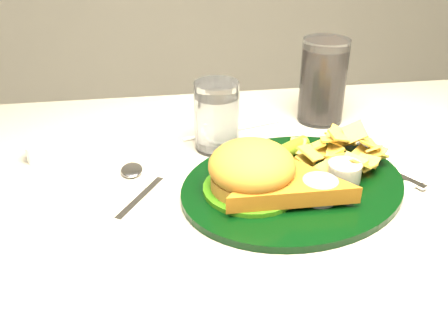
# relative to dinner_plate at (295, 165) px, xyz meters

# --- Properties ---
(dinner_plate) EXTENTS (0.45, 0.42, 0.08)m
(dinner_plate) POSITION_rel_dinner_plate_xyz_m (0.00, 0.00, 0.00)
(dinner_plate) COLOR black
(dinner_plate) RESTS_ON table
(water_glass) EXTENTS (0.08, 0.08, 0.12)m
(water_glass) POSITION_rel_dinner_plate_xyz_m (-0.10, 0.15, 0.02)
(water_glass) COLOR white
(water_glass) RESTS_ON table
(cola_glass) EXTENTS (0.11, 0.11, 0.16)m
(cola_glass) POSITION_rel_dinner_plate_xyz_m (0.12, 0.24, 0.04)
(cola_glass) COLOR black
(cola_glass) RESTS_ON table
(fork_napkin) EXTENTS (0.20, 0.21, 0.01)m
(fork_napkin) POSITION_rel_dinner_plate_xyz_m (0.16, 0.03, -0.03)
(fork_napkin) COLOR white
(fork_napkin) RESTS_ON table
(spoon) EXTENTS (0.12, 0.16, 0.01)m
(spoon) POSITION_rel_dinner_plate_xyz_m (-0.23, 0.00, -0.03)
(spoon) COLOR silver
(spoon) RESTS_ON table
(ramekin) EXTENTS (0.06, 0.06, 0.03)m
(ramekin) POSITION_rel_dinner_plate_xyz_m (-0.40, 0.15, -0.03)
(ramekin) COLOR silver
(ramekin) RESTS_ON table
(wrapped_straw) EXTENTS (0.21, 0.12, 0.01)m
(wrapped_straw) POSITION_rel_dinner_plate_xyz_m (-0.06, 0.21, -0.04)
(wrapped_straw) COLOR silver
(wrapped_straw) RESTS_ON table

